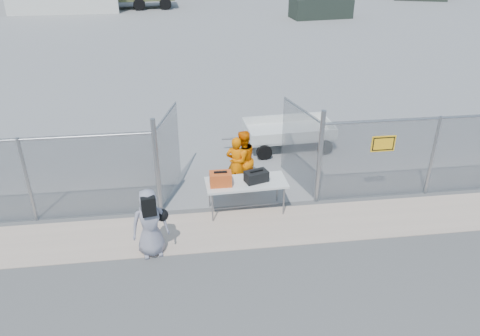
{
  "coord_description": "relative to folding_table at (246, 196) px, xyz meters",
  "views": [
    {
      "loc": [
        -1.31,
        -8.04,
        6.46
      ],
      "look_at": [
        0.0,
        2.0,
        1.1
      ],
      "focal_mm": 35.0,
      "sensor_mm": 36.0,
      "label": 1
    }
  ],
  "objects": [
    {
      "name": "ground",
      "position": [
        -0.12,
        -1.76,
        -0.42
      ],
      "size": [
        160.0,
        160.0,
        0.0
      ],
      "primitive_type": "plane",
      "color": "#434343"
    },
    {
      "name": "dirt_strip",
      "position": [
        -0.12,
        -0.76,
        -0.41
      ],
      "size": [
        44.0,
        1.6,
        0.01
      ],
      "primitive_type": "cube",
      "color": "#C3AA94",
      "rests_on": "ground"
    },
    {
      "name": "chain_link_fence",
      "position": [
        -0.12,
        0.24,
        0.68
      ],
      "size": [
        40.0,
        0.2,
        2.2
      ],
      "primitive_type": null,
      "color": "gray",
      "rests_on": "ground"
    },
    {
      "name": "folding_table",
      "position": [
        0.0,
        0.0,
        0.0
      ],
      "size": [
        2.01,
        0.9,
        0.84
      ],
      "primitive_type": null,
      "rotation": [
        0.0,
        0.0,
        0.04
      ],
      "color": "silver",
      "rests_on": "ground"
    },
    {
      "name": "orange_bag",
      "position": [
        -0.63,
        -0.07,
        0.58
      ],
      "size": [
        0.53,
        0.36,
        0.33
      ],
      "primitive_type": "cube",
      "rotation": [
        0.0,
        0.0,
        -0.02
      ],
      "color": "#E9571F",
      "rests_on": "folding_table"
    },
    {
      "name": "black_duffel",
      "position": [
        0.25,
        -0.01,
        0.55
      ],
      "size": [
        0.62,
        0.47,
        0.27
      ],
      "primitive_type": "cube",
      "rotation": [
        0.0,
        0.0,
        0.3
      ],
      "color": "black",
      "rests_on": "folding_table"
    },
    {
      "name": "security_worker_left",
      "position": [
        -0.11,
        1.08,
        0.35
      ],
      "size": [
        0.67,
        0.57,
        1.55
      ],
      "primitive_type": "imported",
      "rotation": [
        0.0,
        0.0,
        2.73
      ],
      "color": "#F46D00",
      "rests_on": "ground"
    },
    {
      "name": "security_worker_right",
      "position": [
        0.07,
        1.23,
        0.4
      ],
      "size": [
        1.0,
        0.95,
        1.64
      ],
      "primitive_type": "imported",
      "rotation": [
        0.0,
        0.0,
        3.69
      ],
      "color": "#F46D00",
      "rests_on": "ground"
    },
    {
      "name": "visitor",
      "position": [
        -2.27,
        -1.41,
        0.37
      ],
      "size": [
        0.85,
        0.63,
        1.58
      ],
      "primitive_type": "imported",
      "rotation": [
        0.0,
        0.0,
        0.17
      ],
      "color": "gray",
      "rests_on": "ground"
    },
    {
      "name": "utility_trailer",
      "position": [
        1.87,
        3.59,
        0.01
      ],
      "size": [
        3.65,
        2.02,
        0.86
      ],
      "primitive_type": null,
      "rotation": [
        0.0,
        0.0,
        0.06
      ],
      "color": "silver",
      "rests_on": "ground"
    },
    {
      "name": "parked_vehicle_near",
      "position": [
        9.24,
        25.45,
        0.58
      ],
      "size": [
        4.62,
        2.51,
        2.0
      ],
      "primitive_type": null,
      "rotation": [
        0.0,
        0.0,
        0.12
      ],
      "color": "#252E25",
      "rests_on": "ground"
    }
  ]
}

